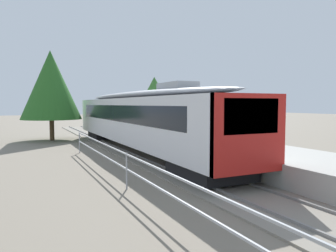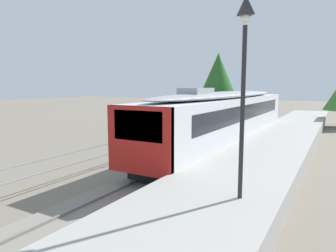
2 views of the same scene
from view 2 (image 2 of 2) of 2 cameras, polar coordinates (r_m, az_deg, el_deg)
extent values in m
plane|color=slate|center=(15.98, -7.30, -6.89)|extent=(160.00, 160.00, 0.00)
cube|color=gray|center=(14.43, 2.37, -8.29)|extent=(3.20, 60.00, 0.06)
cube|color=slate|center=(14.74, -0.14, -7.66)|extent=(0.08, 60.00, 0.08)
cube|color=slate|center=(14.11, 5.00, -8.39)|extent=(0.08, 60.00, 0.08)
cube|color=silver|center=(20.33, 11.30, 1.72)|extent=(2.80, 20.59, 2.55)
cube|color=red|center=(11.20, -5.43, -2.75)|extent=(2.80, 0.24, 2.55)
cube|color=black|center=(11.05, -5.71, 0.05)|extent=(2.13, 0.08, 1.12)
cube|color=black|center=(20.29, 11.33, 2.87)|extent=(2.82, 17.29, 0.92)
ellipsoid|color=#9EA0A5|center=(20.24, 11.41, 5.82)|extent=(2.69, 19.76, 0.44)
cube|color=#9EA0A5|center=(15.43, 5.38, 6.51)|extent=(1.10, 2.20, 0.36)
cube|color=#EAE5C6|center=(11.36, -5.58, -7.75)|extent=(1.00, 0.10, 0.20)
cube|color=black|center=(13.45, 0.33, -7.76)|extent=(2.24, 3.20, 0.55)
cube|color=black|center=(28.06, 16.32, -0.08)|extent=(2.24, 3.20, 0.55)
cube|color=#A8A59E|center=(13.20, 15.15, -8.15)|extent=(3.90, 60.00, 0.90)
cylinder|color=#232328|center=(8.26, 13.87, 2.08)|extent=(0.12, 0.12, 4.60)
pyramid|color=#232328|center=(8.48, 14.51, 21.27)|extent=(0.34, 0.34, 0.50)
sphere|color=silver|center=(8.41, 14.43, 19.16)|extent=(0.24, 0.24, 0.24)
cylinder|color=#9EA0A5|center=(15.26, -10.51, -5.23)|extent=(0.06, 0.06, 1.25)
cylinder|color=#9EA0A5|center=(22.76, 4.23, -0.95)|extent=(0.06, 0.06, 1.25)
cylinder|color=brown|center=(30.22, 9.27, 1.47)|extent=(0.36, 0.36, 1.69)
cone|color=#286023|center=(30.07, 9.42, 8.27)|extent=(4.71, 4.71, 5.47)
camera|label=1|loc=(13.07, -55.66, -0.38)|focal=34.30mm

